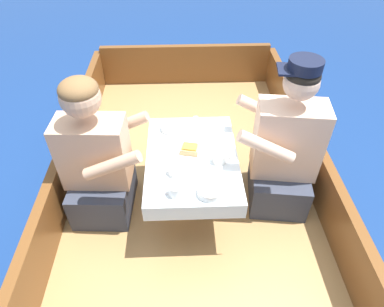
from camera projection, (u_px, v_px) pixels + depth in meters
ground_plane at (191, 217)px, 2.68m from camera, size 60.00×60.00×0.00m
boat_deck at (191, 203)px, 2.57m from camera, size 1.78×3.08×0.34m
gunwale_port at (64, 175)px, 2.32m from camera, size 0.06×3.08×0.34m
gunwale_starboard at (315, 168)px, 2.37m from camera, size 0.06×3.08×0.34m
bow_coaming at (186, 64)px, 3.45m from camera, size 1.66×0.06×0.39m
cockpit_table at (192, 162)px, 2.10m from camera, size 0.55×0.79×0.44m
person_port at (97, 162)px, 2.08m from camera, size 0.54×0.46×0.97m
person_starboard at (284, 152)px, 2.13m from camera, size 0.56×0.50×1.03m
plate_sandwich at (190, 152)px, 2.08m from camera, size 0.22×0.22×0.01m
plate_bread at (208, 127)px, 2.27m from camera, size 0.19×0.19×0.01m
sandwich at (190, 149)px, 2.06m from camera, size 0.12×0.10×0.05m
bowl_port_near at (170, 127)px, 2.24m from camera, size 0.11×0.11×0.04m
bowl_starboard_near at (210, 191)px, 1.82m from camera, size 0.14×0.14×0.04m
coffee_cup_port at (175, 190)px, 1.81m from camera, size 0.10×0.07×0.06m
coffee_cup_starboard at (175, 169)px, 1.93m from camera, size 0.10×0.07×0.06m
coffee_cup_center at (220, 158)px, 2.00m from camera, size 0.11×0.08×0.06m
utensil_spoon_center at (191, 119)px, 2.33m from camera, size 0.14×0.12×0.01m
utensil_knife_starboard at (159, 185)px, 1.88m from camera, size 0.10×0.15×0.00m
utensil_spoon_starboard at (210, 138)px, 2.19m from camera, size 0.05×0.17×0.01m
utensil_spoon_port at (158, 151)px, 2.09m from camera, size 0.06×0.17×0.01m
utensil_knife_port at (157, 141)px, 2.16m from camera, size 0.10×0.15×0.00m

